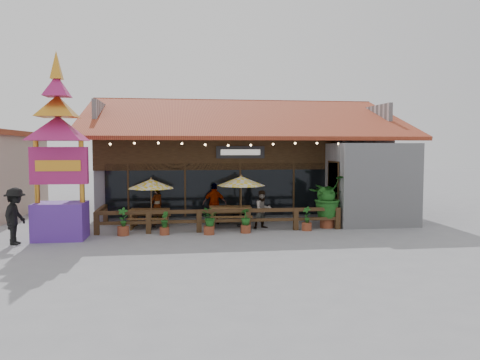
{
  "coord_description": "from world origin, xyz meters",
  "views": [
    {
      "loc": [
        -3.4,
        -19.19,
        3.42
      ],
      "look_at": [
        -0.56,
        1.5,
        1.96
      ],
      "focal_mm": 35.0,
      "sensor_mm": 36.0,
      "label": 1
    }
  ],
  "objects": [
    {
      "name": "diner_c",
      "position": [
        -1.7,
        1.47,
        0.91
      ],
      "size": [
        1.14,
        0.68,
        1.83
      ],
      "primitive_type": "imported",
      "rotation": [
        0.0,
        0.0,
        2.91
      ],
      "color": "#3D2713",
      "rests_on": "ground"
    },
    {
      "name": "planter_a",
      "position": [
        -5.46,
        -0.78,
        0.46
      ],
      "size": [
        0.45,
        0.45,
        1.1
      ],
      "color": "brown",
      "rests_on": "ground"
    },
    {
      "name": "picnic_table_left",
      "position": [
        -4.54,
        0.89,
        0.54
      ],
      "size": [
        1.8,
        1.6,
        0.8
      ],
      "color": "brown",
      "rests_on": "ground"
    },
    {
      "name": "planter_e",
      "position": [
        1.91,
        -0.69,
        0.42
      ],
      "size": [
        0.42,
        0.42,
        1.0
      ],
      "color": "brown",
      "rests_on": "ground"
    },
    {
      "name": "planter_d",
      "position": [
        -0.66,
        -0.9,
        0.48
      ],
      "size": [
        0.46,
        0.46,
        0.99
      ],
      "color": "brown",
      "rests_on": "ground"
    },
    {
      "name": "ground",
      "position": [
        0.0,
        0.0,
        0.0
      ],
      "size": [
        100.0,
        100.0,
        0.0
      ],
      "primitive_type": "plane",
      "color": "gray",
      "rests_on": "ground"
    },
    {
      "name": "planter_c",
      "position": [
        -2.14,
        -1.04,
        0.58
      ],
      "size": [
        0.77,
        0.72,
        1.03
      ],
      "color": "brown",
      "rests_on": "ground"
    },
    {
      "name": "restaurant_building",
      "position": [
        0.26,
        6.61,
        2.21
      ],
      "size": [
        15.5,
        14.73,
        6.09
      ],
      "color": "silver",
      "rests_on": "ground"
    },
    {
      "name": "thai_sign_tower",
      "position": [
        -7.67,
        -1.23,
        3.93
      ],
      "size": [
        2.79,
        2.79,
        7.45
      ],
      "color": "#572A9B",
      "rests_on": "ground"
    },
    {
      "name": "diner_b",
      "position": [
        0.22,
        0.07,
        0.8
      ],
      "size": [
        0.93,
        0.82,
        1.61
      ],
      "primitive_type": "imported",
      "rotation": [
        0.0,
        0.0,
        0.32
      ],
      "color": "#3D2713",
      "rests_on": "ground"
    },
    {
      "name": "umbrella_right",
      "position": [
        -0.61,
        0.74,
        1.96
      ],
      "size": [
        2.51,
        2.51,
        2.25
      ],
      "color": "brown",
      "rests_on": "ground"
    },
    {
      "name": "pedestrian",
      "position": [
        -9.02,
        -1.98,
        1.01
      ],
      "size": [
        0.84,
        1.35,
        2.01
      ],
      "primitive_type": "imported",
      "rotation": [
        0.0,
        0.0,
        1.49
      ],
      "color": "black",
      "rests_on": "ground"
    },
    {
      "name": "patio_railing",
      "position": [
        -2.25,
        -0.27,
        0.61
      ],
      "size": [
        10.0,
        2.6,
        0.92
      ],
      "color": "#49301A",
      "rests_on": "ground"
    },
    {
      "name": "umbrella_left",
      "position": [
        -4.45,
        0.81,
        1.88
      ],
      "size": [
        2.6,
        2.6,
        2.15
      ],
      "color": "brown",
      "rests_on": "ground"
    },
    {
      "name": "picnic_table_right",
      "position": [
        -1.08,
        0.77,
        0.58
      ],
      "size": [
        1.87,
        1.64,
        0.86
      ],
      "color": "brown",
      "rests_on": "ground"
    },
    {
      "name": "planter_b",
      "position": [
        -3.87,
        -0.87,
        0.42
      ],
      "size": [
        0.38,
        0.39,
        0.92
      ],
      "color": "brown",
      "rests_on": "ground"
    },
    {
      "name": "diner_a",
      "position": [
        -4.25,
        1.63,
        0.84
      ],
      "size": [
        0.72,
        0.71,
        1.68
      ],
      "primitive_type": "imported",
      "rotation": [
        0.0,
        0.0,
        3.89
      ],
      "color": "#3D2713",
      "rests_on": "ground"
    },
    {
      "name": "tropical_plant",
      "position": [
        2.98,
        -0.12,
        1.28
      ],
      "size": [
        2.14,
        2.13,
        2.24
      ],
      "color": "brown",
      "rests_on": "ground"
    }
  ]
}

